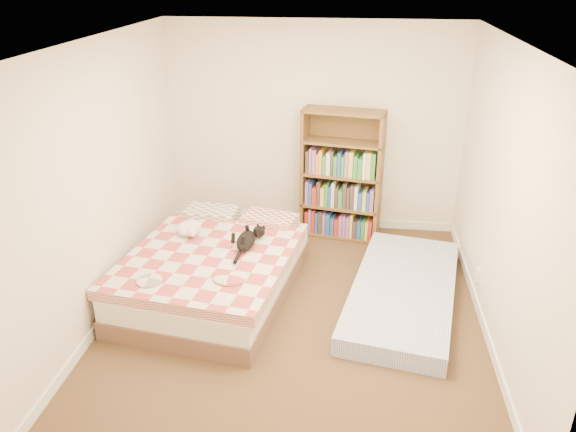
# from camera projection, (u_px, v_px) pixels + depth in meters

# --- Properties ---
(room) EXTENTS (3.51, 4.01, 2.51)m
(room) POSITION_uv_depth(u_px,v_px,m) (296.00, 197.00, 4.89)
(room) COLOR #4A351F
(room) RESTS_ON ground
(bed) EXTENTS (1.75, 2.25, 0.55)m
(bed) POSITION_uv_depth(u_px,v_px,m) (216.00, 269.00, 5.64)
(bed) COLOR brown
(bed) RESTS_ON room
(bookshelf) EXTENTS (0.99, 0.47, 1.56)m
(bookshelf) POSITION_uv_depth(u_px,v_px,m) (341.00, 191.00, 6.69)
(bookshelf) COLOR #50361B
(bookshelf) RESTS_ON room
(floor_mattress) EXTENTS (1.32, 2.26, 0.19)m
(floor_mattress) POSITION_uv_depth(u_px,v_px,m) (403.00, 292.00, 5.53)
(floor_mattress) COLOR #7989C9
(floor_mattress) RESTS_ON room
(black_cat) EXTENTS (0.34, 0.67, 0.15)m
(black_cat) POSITION_uv_depth(u_px,v_px,m) (247.00, 239.00, 5.55)
(black_cat) COLOR black
(black_cat) RESTS_ON bed
(white_dog) EXTENTS (0.30, 0.33, 0.13)m
(white_dog) POSITION_uv_depth(u_px,v_px,m) (189.00, 228.00, 5.77)
(white_dog) COLOR silver
(white_dog) RESTS_ON bed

